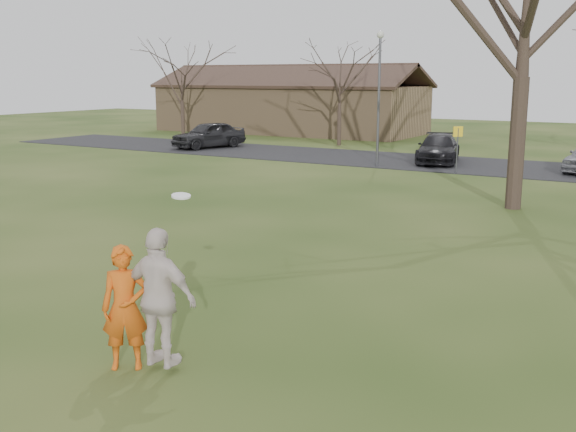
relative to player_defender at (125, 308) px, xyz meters
The scene contains 9 objects.
ground 1.04m from the player_defender, 76.70° to the left, with size 120.00×120.00×0.00m, color #1E380F.
parking_strip 25.48m from the player_defender, 89.76° to the left, with size 62.00×6.50×0.04m, color black.
player_defender is the anchor object (origin of this frame).
car_0 31.03m from the player_defender, 125.01° to the left, with size 1.84×4.57×1.56m, color #242326.
car_3 25.91m from the player_defender, 98.37° to the left, with size 1.90×4.68×1.36m, color black.
catching_play 0.59m from the player_defender, 17.11° to the left, with size 1.23×0.66×2.53m.
building 43.31m from the player_defender, 117.35° to the left, with size 20.60×8.50×5.14m.
lamp_post 23.90m from the player_defender, 104.39° to the left, with size 0.34×0.34×6.27m.
sign_yellow 22.55m from the player_defender, 94.81° to the left, with size 0.35×0.35×2.08m.
Camera 1 is at (6.66, -7.24, 4.21)m, focal length 41.98 mm.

